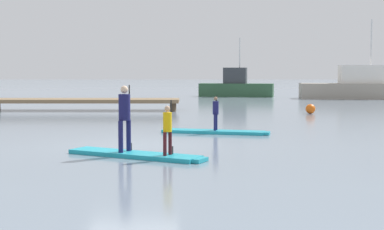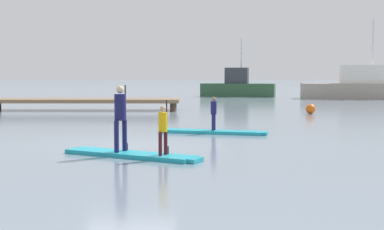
# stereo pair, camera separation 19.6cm
# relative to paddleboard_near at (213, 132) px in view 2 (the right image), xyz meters

# --- Properties ---
(ground_plane) EXTENTS (240.00, 240.00, 0.00)m
(ground_plane) POSITION_rel_paddleboard_near_xyz_m (-2.39, -2.97, -0.05)
(ground_plane) COLOR gray
(paddleboard_near) EXTENTS (3.52, 1.45, 0.10)m
(paddleboard_near) POSITION_rel_paddleboard_near_xyz_m (0.00, 0.00, 0.00)
(paddleboard_near) COLOR #1E9EB2
(paddleboard_near) RESTS_ON ground
(paddler_child_solo) EXTENTS (0.23, 0.38, 1.12)m
(paddler_child_solo) POSITION_rel_paddleboard_near_xyz_m (0.01, 0.01, 0.66)
(paddler_child_solo) COLOR #19194C
(paddler_child_solo) RESTS_ON paddleboard_near
(paddleboard_far) EXTENTS (3.40, 2.18, 0.10)m
(paddleboard_far) POSITION_rel_paddleboard_near_xyz_m (-2.07, -4.98, -0.00)
(paddleboard_far) COLOR #1E9EB2
(paddleboard_far) RESTS_ON ground
(paddler_adult) EXTENTS (0.38, 0.46, 1.58)m
(paddler_adult) POSITION_rel_paddleboard_near_xyz_m (-2.35, -4.82, 0.95)
(paddler_adult) COLOR #19194C
(paddler_adult) RESTS_ON paddleboard_far
(paddler_child_front) EXTENTS (0.27, 0.36, 1.26)m
(paddler_child_front) POSITION_rel_paddleboard_near_xyz_m (-1.31, -5.37, 0.69)
(paddler_child_front) COLOR #4C1419
(paddler_child_front) RESTS_ON paddleboard_far
(fishing_boat_green_midground) EXTENTS (8.22, 3.18, 5.75)m
(fishing_boat_green_midground) POSITION_rel_paddleboard_near_xyz_m (11.34, 22.83, 0.81)
(fishing_boat_green_midground) COLOR #9E9384
(fishing_boat_green_midground) RESTS_ON ground
(motor_boat_small_navy) EXTENTS (5.98, 2.65, 4.62)m
(motor_boat_small_navy) POSITION_rel_paddleboard_near_xyz_m (2.73, 26.18, 0.71)
(motor_boat_small_navy) COLOR #2D5638
(motor_boat_small_navy) RESTS_ON ground
(floating_dock) EXTENTS (9.85, 2.02, 0.60)m
(floating_dock) POSITION_rel_paddleboard_near_xyz_m (-6.35, 10.52, 0.45)
(floating_dock) COLOR #846B4C
(floating_dock) RESTS_ON ground
(mooring_buoy_mid) EXTENTS (0.46, 0.46, 0.46)m
(mooring_buoy_mid) POSITION_rel_paddleboard_near_xyz_m (4.86, 8.35, 0.18)
(mooring_buoy_mid) COLOR orange
(mooring_buoy_mid) RESTS_ON ground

